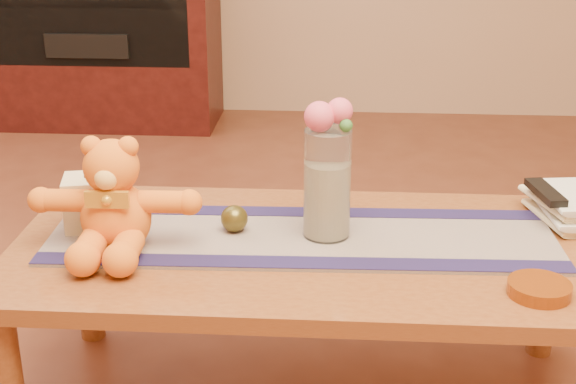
# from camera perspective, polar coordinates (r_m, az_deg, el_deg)

# --- Properties ---
(coffee_table_top) EXTENTS (1.40, 0.70, 0.04)m
(coffee_table_top) POSITION_cam_1_polar(r_m,az_deg,el_deg) (1.93, 1.49, -4.19)
(coffee_table_top) COLOR brown
(coffee_table_top) RESTS_ON floor
(table_leg_bl) EXTENTS (0.07, 0.07, 0.41)m
(table_leg_bl) POSITION_cam_1_polar(r_m,az_deg,el_deg) (2.39, -13.82, -5.50)
(table_leg_bl) COLOR brown
(table_leg_bl) RESTS_ON floor
(table_leg_br) EXTENTS (0.07, 0.07, 0.41)m
(table_leg_br) POSITION_cam_1_polar(r_m,az_deg,el_deg) (2.36, 17.57, -6.34)
(table_leg_br) COLOR brown
(table_leg_br) RESTS_ON floor
(persian_runner) EXTENTS (1.21, 0.38, 0.01)m
(persian_runner) POSITION_cam_1_polar(r_m,az_deg,el_deg) (1.95, 0.99, -3.18)
(persian_runner) COLOR #1A1B49
(persian_runner) RESTS_ON coffee_table_top
(runner_border_near) EXTENTS (1.20, 0.09, 0.00)m
(runner_border_near) POSITION_cam_1_polar(r_m,az_deg,el_deg) (1.81, 0.89, -4.94)
(runner_border_near) COLOR #1B1541
(runner_border_near) RESTS_ON persian_runner
(runner_border_far) EXTENTS (1.20, 0.09, 0.00)m
(runner_border_far) POSITION_cam_1_polar(r_m,az_deg,el_deg) (2.08, 1.08, -1.39)
(runner_border_far) COLOR #1B1541
(runner_border_far) RESTS_ON persian_runner
(teddy_bear) EXTENTS (0.38, 0.31, 0.25)m
(teddy_bear) POSITION_cam_1_polar(r_m,az_deg,el_deg) (1.89, -12.03, -0.21)
(teddy_bear) COLOR orange
(teddy_bear) RESTS_ON persian_runner
(pillar_candle) EXTENTS (0.13, 0.13, 0.13)m
(pillar_candle) POSITION_cam_1_polar(r_m,az_deg,el_deg) (2.03, -13.83, -0.70)
(pillar_candle) COLOR beige
(pillar_candle) RESTS_ON persian_runner
(candle_wick) EXTENTS (0.00, 0.00, 0.01)m
(candle_wick) POSITION_cam_1_polar(r_m,az_deg,el_deg) (2.00, -14.00, 1.14)
(candle_wick) COLOR black
(candle_wick) RESTS_ON pillar_candle
(glass_vase) EXTENTS (0.11, 0.11, 0.26)m
(glass_vase) POSITION_cam_1_polar(r_m,az_deg,el_deg) (1.90, 2.75, 0.57)
(glass_vase) COLOR silver
(glass_vase) RESTS_ON persian_runner
(potpourri_fill) EXTENTS (0.09, 0.09, 0.18)m
(potpourri_fill) POSITION_cam_1_polar(r_m,az_deg,el_deg) (1.91, 2.73, -0.53)
(potpourri_fill) COLOR beige
(potpourri_fill) RESTS_ON glass_vase
(rose_left) EXTENTS (0.07, 0.07, 0.07)m
(rose_left) POSITION_cam_1_polar(r_m,az_deg,el_deg) (1.84, 2.21, 5.28)
(rose_left) COLOR #DE4E6E
(rose_left) RESTS_ON glass_vase
(rose_right) EXTENTS (0.06, 0.06, 0.06)m
(rose_right) POSITION_cam_1_polar(r_m,az_deg,el_deg) (1.85, 3.63, 5.67)
(rose_right) COLOR #DE4E6E
(rose_right) RESTS_ON glass_vase
(blue_flower_back) EXTENTS (0.04, 0.04, 0.04)m
(blue_flower_back) POSITION_cam_1_polar(r_m,az_deg,el_deg) (1.88, 3.17, 5.43)
(blue_flower_back) COLOR #465799
(blue_flower_back) RESTS_ON glass_vase
(blue_flower_side) EXTENTS (0.04, 0.04, 0.04)m
(blue_flower_side) POSITION_cam_1_polar(r_m,az_deg,el_deg) (1.87, 1.93, 5.10)
(blue_flower_side) COLOR #465799
(blue_flower_side) RESTS_ON glass_vase
(leaf_sprig) EXTENTS (0.03, 0.03, 0.03)m
(leaf_sprig) POSITION_cam_1_polar(r_m,az_deg,el_deg) (1.83, 4.07, 4.64)
(leaf_sprig) COLOR #33662D
(leaf_sprig) RESTS_ON glass_vase
(bronze_ball) EXTENTS (0.07, 0.07, 0.07)m
(bronze_ball) POSITION_cam_1_polar(r_m,az_deg,el_deg) (1.96, -3.77, -1.86)
(bronze_ball) COLOR #453D17
(bronze_ball) RESTS_ON persian_runner
(book_bottom) EXTENTS (0.21, 0.26, 0.02)m
(book_bottom) POSITION_cam_1_polar(r_m,az_deg,el_deg) (2.13, 17.20, -1.78)
(book_bottom) COLOR #F6EBBE
(book_bottom) RESTS_ON coffee_table_top
(book_lower) EXTENTS (0.19, 0.24, 0.02)m
(book_lower) POSITION_cam_1_polar(r_m,az_deg,el_deg) (2.12, 17.43, -1.35)
(book_lower) COLOR #F6EBBE
(book_lower) RESTS_ON book_bottom
(book_upper) EXTENTS (0.22, 0.26, 0.02)m
(book_upper) POSITION_cam_1_polar(r_m,az_deg,el_deg) (2.11, 17.13, -0.81)
(book_upper) COLOR #F6EBBE
(book_upper) RESTS_ON book_lower
(book_top) EXTENTS (0.19, 0.24, 0.02)m
(book_top) POSITION_cam_1_polar(r_m,az_deg,el_deg) (2.11, 17.49, -0.37)
(book_top) COLOR #F6EBBE
(book_top) RESTS_ON book_upper
(tv_remote) EXTENTS (0.07, 0.17, 0.02)m
(tv_remote) POSITION_cam_1_polar(r_m,az_deg,el_deg) (2.09, 17.53, -0.01)
(tv_remote) COLOR black
(tv_remote) RESTS_ON book_top
(amber_dish) EXTENTS (0.16, 0.16, 0.03)m
(amber_dish) POSITION_cam_1_polar(r_m,az_deg,el_deg) (1.77, 17.13, -6.48)
(amber_dish) COLOR #BF5914
(amber_dish) RESTS_ON coffee_table_top
(media_cabinet) EXTENTS (1.20, 0.50, 1.10)m
(media_cabinet) POSITION_cam_1_polar(r_m,az_deg,el_deg) (4.46, -12.99, 11.65)
(media_cabinet) COLOR black
(media_cabinet) RESTS_ON floor
(cabinet_cavity) EXTENTS (1.02, 0.03, 0.61)m
(cabinet_cavity) POSITION_cam_1_polar(r_m,az_deg,el_deg) (4.22, -14.01, 12.56)
(cabinet_cavity) COLOR black
(cabinet_cavity) RESTS_ON media_cabinet
(cabinet_shelf) EXTENTS (1.02, 0.20, 0.02)m
(cabinet_shelf) POSITION_cam_1_polar(r_m,az_deg,el_deg) (4.30, -13.67, 12.74)
(cabinet_shelf) COLOR black
(cabinet_shelf) RESTS_ON media_cabinet
(stereo_lower) EXTENTS (0.42, 0.28, 0.12)m
(stereo_lower) POSITION_cam_1_polar(r_m,az_deg,el_deg) (4.36, -13.37, 10.21)
(stereo_lower) COLOR black
(stereo_lower) RESTS_ON media_cabinet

